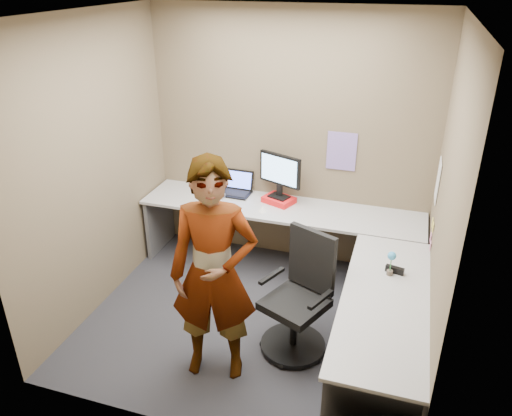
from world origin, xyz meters
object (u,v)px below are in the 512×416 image
(monitor, at_px, (280,172))
(office_chair, at_px, (299,304))
(desk, at_px, (309,253))
(person, at_px, (214,273))

(monitor, bearing_deg, office_chair, -46.40)
(desk, relative_size, monitor, 6.25)
(desk, height_order, person, person)
(monitor, bearing_deg, person, -69.78)
(desk, distance_m, monitor, 0.99)
(person, bearing_deg, office_chair, 26.24)
(desk, bearing_deg, monitor, 124.19)
(monitor, xyz_separation_m, person, (-0.03, -1.76, -0.15))
(monitor, relative_size, person, 0.26)
(person, bearing_deg, desk, 51.18)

